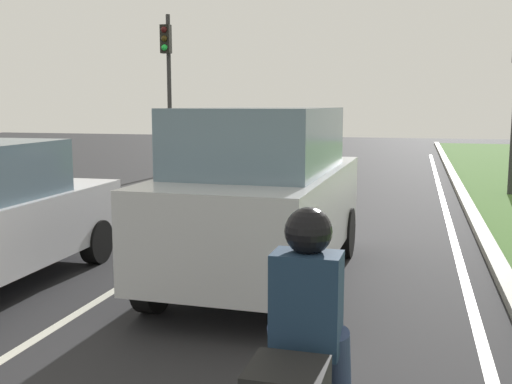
% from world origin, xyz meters
% --- Properties ---
extents(ground_plane, '(60.00, 60.00, 0.00)m').
position_xyz_m(ground_plane, '(0.00, 14.00, 0.00)').
color(ground_plane, '#262628').
extents(lane_line_center, '(0.12, 32.00, 0.01)m').
position_xyz_m(lane_line_center, '(-0.70, 14.00, 0.00)').
color(lane_line_center, silver).
rests_on(lane_line_center, ground).
extents(lane_line_right_edge, '(0.12, 32.00, 0.01)m').
position_xyz_m(lane_line_right_edge, '(3.60, 14.00, 0.00)').
color(lane_line_right_edge, silver).
rests_on(lane_line_right_edge, ground).
extents(curb_right, '(0.24, 48.00, 0.12)m').
position_xyz_m(curb_right, '(4.10, 14.00, 0.06)').
color(curb_right, '#9E9B93').
rests_on(curb_right, ground).
extents(car_suv_ahead, '(2.05, 4.54, 2.28)m').
position_xyz_m(car_suv_ahead, '(1.00, 8.70, 1.17)').
color(car_suv_ahead, '#B7BABF').
rests_on(car_suv_ahead, ground).
extents(rider_person, '(0.51, 0.40, 1.16)m').
position_xyz_m(rider_person, '(2.32, 4.57, 1.19)').
color(rider_person, '#192D47').
rests_on(rider_person, ground).
extents(traffic_light_overhead_left, '(0.32, 0.50, 5.20)m').
position_xyz_m(traffic_light_overhead_left, '(-5.02, 19.79, 3.46)').
color(traffic_light_overhead_left, '#2D2D2D').
rests_on(traffic_light_overhead_left, ground).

